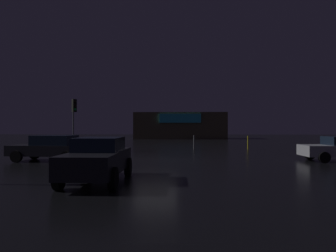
% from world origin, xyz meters
% --- Properties ---
extents(ground_plane, '(120.00, 120.00, 0.00)m').
position_xyz_m(ground_plane, '(0.00, 0.00, 0.00)').
color(ground_plane, black).
extents(store_building, '(14.47, 6.95, 4.17)m').
position_xyz_m(store_building, '(1.25, 33.47, 2.09)').
color(store_building, brown).
rests_on(store_building, ground).
extents(traffic_signal_main, '(0.42, 0.42, 4.14)m').
position_xyz_m(traffic_signal_main, '(-7.06, 6.54, 3.17)').
color(traffic_signal_main, '#595B60').
rests_on(traffic_signal_main, ground).
extents(car_near, '(4.47, 2.31, 1.46)m').
position_xyz_m(car_near, '(-5.85, -0.83, 0.76)').
color(car_near, black).
rests_on(car_near, ground).
extents(car_crossing, '(1.96, 4.50, 1.56)m').
position_xyz_m(car_crossing, '(-1.39, -7.39, 0.82)').
color(car_crossing, black).
rests_on(car_crossing, ground).
extents(bollard_kerb_a, '(0.11, 0.11, 1.20)m').
position_xyz_m(bollard_kerb_a, '(2.57, 8.71, 0.60)').
color(bollard_kerb_a, '#595B60').
rests_on(bollard_kerb_a, ground).
extents(bollard_kerb_b, '(0.10, 0.10, 1.16)m').
position_xyz_m(bollard_kerb_b, '(7.16, 8.91, 0.58)').
color(bollard_kerb_b, gold).
rests_on(bollard_kerb_b, ground).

